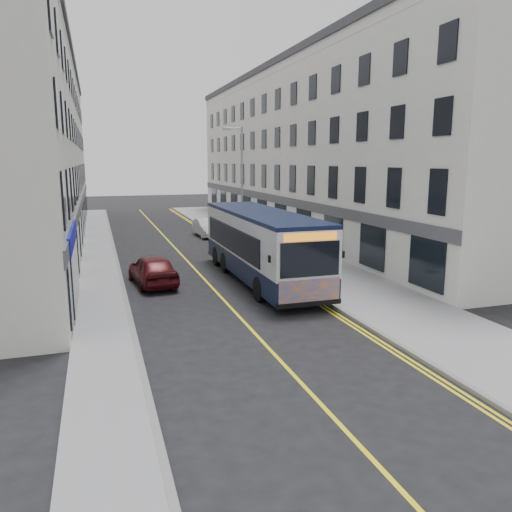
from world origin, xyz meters
TOP-DOWN VIEW (x-y plane):
  - ground at (0.00, 0.00)m, footprint 140.00×140.00m
  - pavement_east at (6.25, 12.00)m, footprint 4.50×64.00m
  - pavement_west at (-5.00, 12.00)m, footprint 2.00×64.00m
  - kerb_east at (4.00, 12.00)m, footprint 0.18×64.00m
  - kerb_west at (-4.00, 12.00)m, footprint 0.18×64.00m
  - road_centre_line at (0.00, 12.00)m, footprint 0.12×64.00m
  - road_dbl_yellow_inner at (3.55, 12.00)m, footprint 0.10×64.00m
  - road_dbl_yellow_outer at (3.75, 12.00)m, footprint 0.10×64.00m
  - terrace_east at (11.50, 21.00)m, footprint 6.00×46.00m
  - terrace_west at (-9.00, 21.00)m, footprint 6.00×46.00m
  - streetlamp at (4.17, 14.00)m, footprint 1.32×0.18m
  - city_bus at (2.62, 5.11)m, footprint 2.76×11.85m
  - bicycle at (4.77, 3.42)m, footprint 2.16×1.42m
  - pedestrian_near at (5.48, 13.56)m, footprint 0.67×0.57m
  - pedestrian_far at (5.37, 12.09)m, footprint 1.24×1.20m
  - car_white at (3.20, 20.40)m, footprint 1.60×4.18m
  - car_maroon at (-2.56, 5.95)m, footprint 2.23×4.54m

SIDE VIEW (x-z plane):
  - ground at x=0.00m, z-range 0.00..0.00m
  - road_centre_line at x=0.00m, z-range 0.00..0.01m
  - road_dbl_yellow_inner at x=3.55m, z-range 0.00..0.01m
  - road_dbl_yellow_outer at x=3.75m, z-range 0.00..0.01m
  - pavement_east at x=6.25m, z-range 0.00..0.12m
  - pavement_west at x=-5.00m, z-range 0.00..0.12m
  - kerb_east at x=4.00m, z-range 0.00..0.13m
  - kerb_west at x=-4.00m, z-range 0.00..0.13m
  - bicycle at x=4.77m, z-range 0.12..1.19m
  - car_white at x=3.20m, z-range 0.00..1.36m
  - car_maroon at x=-2.56m, z-range 0.00..1.49m
  - pedestrian_near at x=5.48m, z-range 0.12..1.69m
  - pedestrian_far at x=5.37m, z-range 0.12..2.13m
  - city_bus at x=2.62m, z-range 0.16..3.61m
  - streetlamp at x=4.17m, z-range 0.38..8.38m
  - terrace_east at x=11.50m, z-range 0.00..13.00m
  - terrace_west at x=-9.00m, z-range 0.00..13.00m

